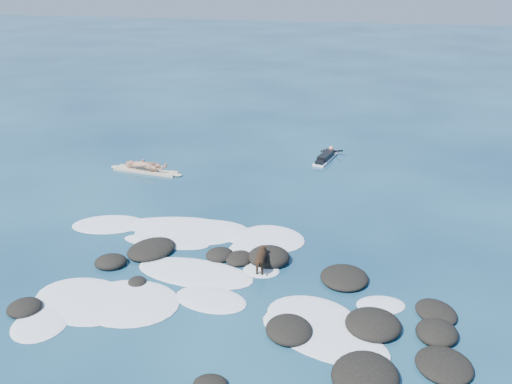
# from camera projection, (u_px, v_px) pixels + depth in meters

# --- Properties ---
(ground) EXTENTS (160.00, 160.00, 0.00)m
(ground) POSITION_uv_depth(u_px,v_px,m) (223.00, 268.00, 16.99)
(ground) COLOR #0A2642
(ground) RESTS_ON ground
(reef_rocks) EXTENTS (14.17, 6.88, 0.55)m
(reef_rocks) POSITION_uv_depth(u_px,v_px,m) (269.00, 303.00, 15.04)
(reef_rocks) COLOR black
(reef_rocks) RESTS_ON ground
(breaking_foam) EXTENTS (11.62, 8.46, 0.12)m
(breaking_foam) POSITION_uv_depth(u_px,v_px,m) (197.00, 268.00, 16.96)
(breaking_foam) COLOR white
(breaking_foam) RESTS_ON ground
(standing_surfer_rig) EXTENTS (3.52, 0.90, 2.00)m
(standing_surfer_rig) POSITION_uv_depth(u_px,v_px,m) (145.00, 155.00, 24.60)
(standing_surfer_rig) COLOR beige
(standing_surfer_rig) RESTS_ON ground
(paddling_surfer_rig) EXTENTS (1.18, 2.54, 0.44)m
(paddling_surfer_rig) POSITION_uv_depth(u_px,v_px,m) (326.00, 157.00, 26.40)
(paddling_surfer_rig) COLOR white
(paddling_surfer_rig) RESTS_ON ground
(dog) EXTENTS (0.34, 1.13, 0.71)m
(dog) POSITION_uv_depth(u_px,v_px,m) (261.00, 257.00, 16.62)
(dog) COLOR black
(dog) RESTS_ON ground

